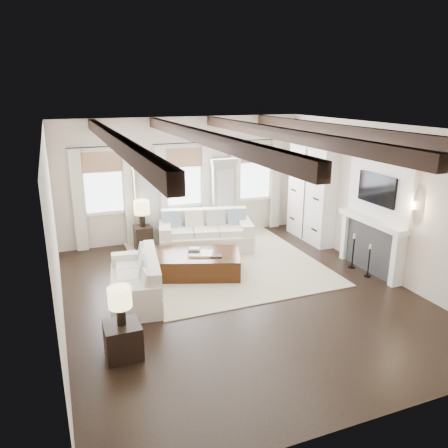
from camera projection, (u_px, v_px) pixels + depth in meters
name	position (u px, v px, depth m)	size (l,w,h in m)	color
ground	(239.00, 294.00, 8.59)	(7.50, 7.50, 0.00)	black
room_shell	(256.00, 188.00, 9.09)	(6.54, 7.54, 3.22)	beige
area_rug	(225.00, 262.00, 10.15)	(4.01, 4.38, 0.02)	#BDB397
sofa_back	(205.00, 234.00, 10.89)	(2.45, 1.53, 0.97)	silver
sofa_left	(138.00, 282.00, 8.31)	(1.16, 2.08, 0.85)	silver
ottoman	(198.00, 264.00, 9.45)	(1.79, 1.12, 0.47)	black
tray	(201.00, 254.00, 9.32)	(0.50, 0.38, 0.04)	white
book_lower	(194.00, 251.00, 9.38)	(0.26, 0.20, 0.04)	#262628
book_upper	(194.00, 249.00, 9.40)	(0.22, 0.17, 0.03)	beige
book_loose	(216.00, 256.00, 9.21)	(0.24, 0.18, 0.03)	#262628
side_table_front	(123.00, 340.00, 6.51)	(0.53, 0.53, 0.53)	black
lamp_front	(120.00, 300.00, 6.31)	(0.35, 0.35, 0.59)	black
side_table_back	(143.00, 238.00, 10.84)	(0.42, 0.42, 0.62)	black
lamp_back	(142.00, 209.00, 10.62)	(0.37, 0.37, 0.64)	black
candlestick_near	(369.00, 263.00, 9.30)	(0.15, 0.15, 0.73)	black
candlestick_far	(353.00, 254.00, 9.76)	(0.16, 0.16, 0.80)	black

